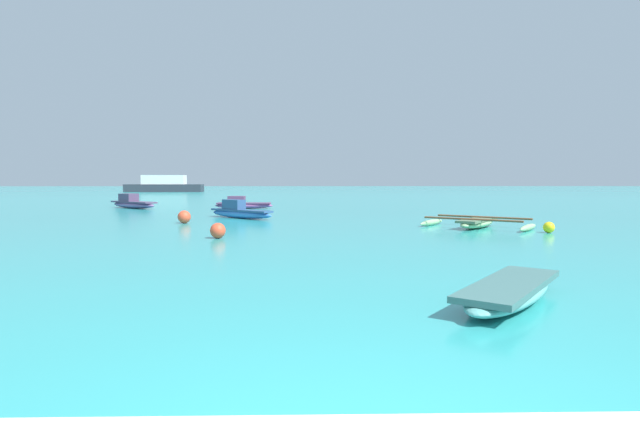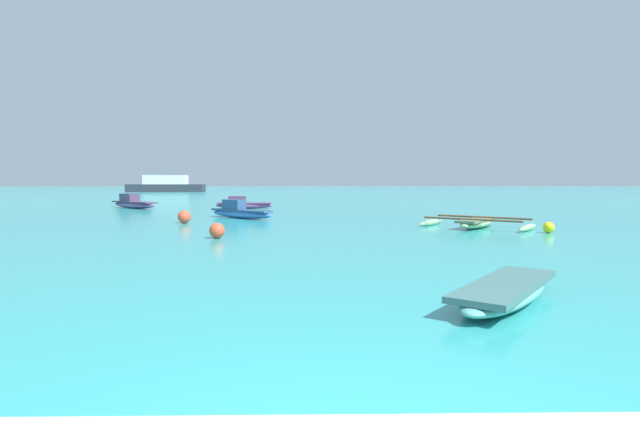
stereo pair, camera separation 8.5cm
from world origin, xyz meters
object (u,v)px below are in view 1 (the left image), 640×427
(moored_boat_4, at_px, (510,291))
(mooring_buoy_2, at_px, (184,217))
(distant_ferry, at_px, (164,185))
(moored_boat_0, at_px, (243,204))
(mooring_buoy_0, at_px, (218,231))
(mooring_buoy_1, at_px, (549,227))
(moored_boat_1, at_px, (133,203))
(moored_boat_2, at_px, (240,212))
(moored_boat_3, at_px, (477,223))

(moored_boat_4, height_order, mooring_buoy_2, mooring_buoy_2)
(distant_ferry, bearing_deg, moored_boat_0, -68.01)
(mooring_buoy_0, relative_size, mooring_buoy_1, 1.27)
(mooring_buoy_1, bearing_deg, moored_boat_1, 142.20)
(moored_boat_1, bearing_deg, moored_boat_0, 35.64)
(moored_boat_2, height_order, moored_boat_4, moored_boat_2)
(mooring_buoy_0, distance_m, mooring_buoy_1, 9.90)
(mooring_buoy_2, bearing_deg, moored_boat_1, 118.56)
(moored_boat_1, relative_size, moored_boat_2, 1.12)
(mooring_buoy_1, relative_size, mooring_buoy_2, 0.71)
(moored_boat_1, bearing_deg, moored_boat_4, -20.61)
(moored_boat_3, xyz_separation_m, mooring_buoy_1, (1.64, -1.66, 0.00))
(moored_boat_3, distance_m, moored_boat_4, 10.65)
(moored_boat_4, xyz_separation_m, mooring_buoy_1, (4.67, 8.55, 0.01))
(mooring_buoy_1, bearing_deg, moored_boat_4, -118.61)
(moored_boat_1, distance_m, mooring_buoy_0, 16.43)
(moored_boat_4, distance_m, mooring_buoy_2, 14.15)
(mooring_buoy_1, bearing_deg, mooring_buoy_2, 163.32)
(mooring_buoy_0, bearing_deg, moored_boat_3, 19.26)
(moored_boat_4, bearing_deg, mooring_buoy_1, 8.56)
(moored_boat_2, distance_m, moored_boat_3, 9.64)
(moored_boat_1, relative_size, moored_boat_4, 1.31)
(moored_boat_2, bearing_deg, moored_boat_4, -27.22)
(moored_boat_0, height_order, moored_boat_4, moored_boat_0)
(moored_boat_0, xyz_separation_m, moored_boat_3, (9.40, -11.35, -0.08))
(mooring_buoy_0, bearing_deg, moored_boat_0, 94.88)
(moored_boat_2, height_order, mooring_buoy_1, moored_boat_2)
(mooring_buoy_0, bearing_deg, mooring_buoy_2, 113.85)
(moored_boat_0, distance_m, distant_ferry, 40.79)
(moored_boat_4, distance_m, mooring_buoy_0, 8.98)
(moored_boat_1, relative_size, mooring_buoy_0, 8.09)
(mooring_buoy_1, relative_size, distant_ferry, 0.03)
(moored_boat_2, distance_m, moored_boat_4, 15.60)
(mooring_buoy_0, bearing_deg, distant_ferry, 107.58)
(moored_boat_3, bearing_deg, moored_boat_2, 99.88)
(mooring_buoy_0, bearing_deg, moored_boat_2, 93.20)
(moored_boat_3, bearing_deg, moored_boat_4, -159.70)
(moored_boat_3, height_order, distant_ferry, distant_ferry)
(moored_boat_4, bearing_deg, distant_ferry, 57.20)
(moored_boat_0, bearing_deg, moored_boat_3, -46.64)
(moored_boat_1, relative_size, distant_ferry, 0.35)
(moored_boat_2, bearing_deg, moored_boat_3, 14.95)
(moored_boat_4, relative_size, mooring_buoy_0, 6.17)
(moored_boat_2, height_order, distant_ferry, distant_ferry)
(mooring_buoy_1, xyz_separation_m, mooring_buoy_2, (-11.94, 3.58, 0.07))
(moored_boat_3, height_order, moored_boat_4, moored_boat_3)
(moored_boat_3, distance_m, mooring_buoy_1, 2.33)
(moored_boat_2, relative_size, moored_boat_3, 0.79)
(mooring_buoy_0, relative_size, distant_ferry, 0.04)
(mooring_buoy_2, bearing_deg, moored_boat_4, -59.04)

